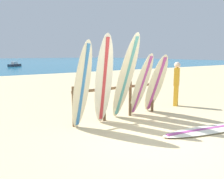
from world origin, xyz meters
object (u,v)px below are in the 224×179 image
small_boat_offshore (15,65)px  surfboard_leaning_left (104,80)px  beachgoer_standing (177,82)px  surfboard_rack (118,96)px  surfboard_leaning_center_right (156,84)px  surfboard_leaning_far_left (82,86)px  surfboard_leaning_center_left (125,78)px  surfboard_leaning_center (141,85)px  surfboard_lying_on_sand (208,130)px

small_boat_offshore → surfboard_leaning_left: bearing=-97.5°
small_boat_offshore → beachgoer_standing: bearing=-91.4°
surfboard_rack → surfboard_leaning_center_right: (1.30, -0.26, 0.28)m
surfboard_leaning_left → small_boat_offshore: bearing=82.5°
surfboard_leaning_far_left → beachgoer_standing: (4.08, 0.49, -0.23)m
surfboard_rack → surfboard_leaning_center_right: size_ratio=1.55×
surfboard_leaning_far_left → surfboard_leaning_center_left: surfboard_leaning_center_left is taller
surfboard_leaning_center_left → small_boat_offshore: size_ratio=1.14×
surfboard_leaning_center → surfboard_leaning_center_right: 0.64m
surfboard_leaning_far_left → surfboard_leaning_left: surfboard_leaning_left is taller
surfboard_leaning_center → surfboard_leaning_far_left: bearing=-177.5°
surfboard_rack → surfboard_lying_on_sand: (1.18, -2.21, -0.63)m
surfboard_lying_on_sand → surfboard_leaning_center: bearing=105.2°
surfboard_leaning_center_right → beachgoer_standing: (1.43, 0.37, -0.06)m
surfboard_rack → surfboard_leaning_left: 0.90m
surfboard_leaning_center → small_boat_offshore: 31.70m
surfboard_leaning_center → beachgoer_standing: (2.07, 0.40, -0.08)m
surfboard_rack → beachgoer_standing: (2.73, 0.11, 0.22)m
surfboard_leaning_far_left → surfboard_leaning_left: bearing=7.4°
small_boat_offshore → surfboard_leaning_center_right: bearing=-93.9°
surfboard_leaning_far_left → small_boat_offshore: bearing=81.3°
surfboard_leaning_left → surfboard_leaning_center_right: (1.96, 0.03, -0.26)m
beachgoer_standing → surfboard_leaning_left: bearing=-173.3°
small_boat_offshore → surfboard_leaning_center_left: bearing=-96.2°
beachgoer_standing → small_boat_offshore: (0.74, 31.16, -0.63)m
surfboard_rack → surfboard_leaning_left: size_ratio=1.21×
surfboard_leaning_center → surfboard_leaning_center_right: surfboard_leaning_center is taller
surfboard_leaning_left → small_boat_offshore: (4.14, 31.56, -0.96)m
surfboard_leaning_left → surfboard_leaning_center: bearing=-0.1°
surfboard_leaning_center_left → surfboard_leaning_center: 0.68m
beachgoer_standing → surfboard_leaning_center_left: bearing=-170.8°
surfboard_rack → surfboard_leaning_left: (-0.67, -0.29, 0.54)m
surfboard_lying_on_sand → beachgoer_standing: beachgoer_standing is taller
small_boat_offshore → surfboard_rack: bearing=-96.3°
surfboard_leaning_center_right → surfboard_leaning_center: bearing=-177.2°
surfboard_leaning_center_left → beachgoer_standing: bearing=9.2°
surfboard_leaning_left → beachgoer_standing: 3.43m
surfboard_leaning_far_left → small_boat_offshore: 32.03m
surfboard_leaning_center_right → small_boat_offshore: size_ratio=0.88×
surfboard_rack → surfboard_leaning_center_right: bearing=-11.2°
surfboard_leaning_far_left → beachgoer_standing: size_ratio=1.39×
surfboard_leaning_left → surfboard_leaning_center: size_ratio=1.25×
surfboard_leaning_far_left → surfboard_leaning_center: size_ratio=1.16×
beachgoer_standing → small_boat_offshore: bearing=88.6°
surfboard_leaning_left → surfboard_leaning_center_left: surfboard_leaning_center_left is taller
small_boat_offshore → surfboard_leaning_far_left: bearing=-98.7°
surfboard_leaning_left → surfboard_leaning_center_left: 0.70m
surfboard_leaning_center → beachgoer_standing: 2.11m
surfboard_leaning_center → surfboard_rack: bearing=156.2°
surfboard_lying_on_sand → beachgoer_standing: bearing=56.3°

